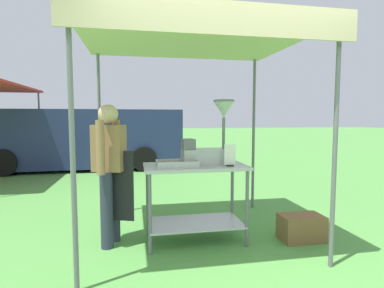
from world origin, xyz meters
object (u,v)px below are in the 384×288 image
Objects in this scene: supply_crate at (301,228)px; van_navy at (82,138)px; menu_sign at (230,157)px; stall_canopy at (194,43)px; donut_cart at (195,187)px; donut_tray at (176,165)px; vendor at (110,167)px; donut_fryer at (209,142)px.

van_navy is at bearing 119.56° from supply_crate.
van_navy is (-2.56, 6.02, -0.14)m from menu_sign.
donut_cart is at bearing -90.00° from stall_canopy.
vendor reaches higher than donut_tray.
van_navy is at bearing 110.53° from donut_cart.
stall_canopy is 5.58× the size of donut_tray.
menu_sign is 6.55m from van_navy.
donut_fryer is at bearing 18.71° from donut_cart.
donut_fryer is 0.47× the size of vendor.
donut_fryer is (0.41, 0.15, 0.23)m from donut_tray.
donut_cart is 1.01m from vendor.
donut_tray is at bearing -160.30° from donut_fryer.
donut_cart is 2.57× the size of donut_tray.
donut_cart is at bearing 156.37° from menu_sign.
van_navy reaches higher than donut_cart.
stall_canopy is at bearing 144.81° from menu_sign.
stall_canopy is 0.45× the size of van_navy.
donut_cart is 4.77× the size of menu_sign.
menu_sign reaches higher than supply_crate.
stall_canopy reaches higher than menu_sign.
van_navy is (-1.22, 5.78, -0.02)m from vendor.
stall_canopy is 1.68m from donut_cart.
stall_canopy reaches higher than donut_tray.
donut_fryer is 0.33m from menu_sign.
menu_sign is 0.15× the size of vendor.
stall_canopy is 2.17× the size of donut_cart.
stall_canopy is at bearing 168.45° from donut_fryer.
supply_crate is (0.88, -0.05, -0.87)m from menu_sign.
van_navy is (-2.19, 5.76, -1.44)m from stall_canopy.
vendor reaches higher than donut_cart.
donut_tray is 6.26m from van_navy.
stall_canopy is 5.07× the size of supply_crate.
vendor is 3.17× the size of supply_crate.
vendor is (-0.97, -0.02, -1.42)m from stall_canopy.
supply_crate is at bearing -4.91° from donut_tray.
van_navy is (-2.19, 5.86, 0.23)m from donut_cart.
donut_cart is 1.36m from supply_crate.
donut_tray is at bearing -159.53° from donut_cart.
vendor is (-0.97, 0.08, 0.26)m from donut_cart.
vendor reaches higher than menu_sign.
vendor is at bearing -78.04° from van_navy.
donut_tray reaches higher than supply_crate.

